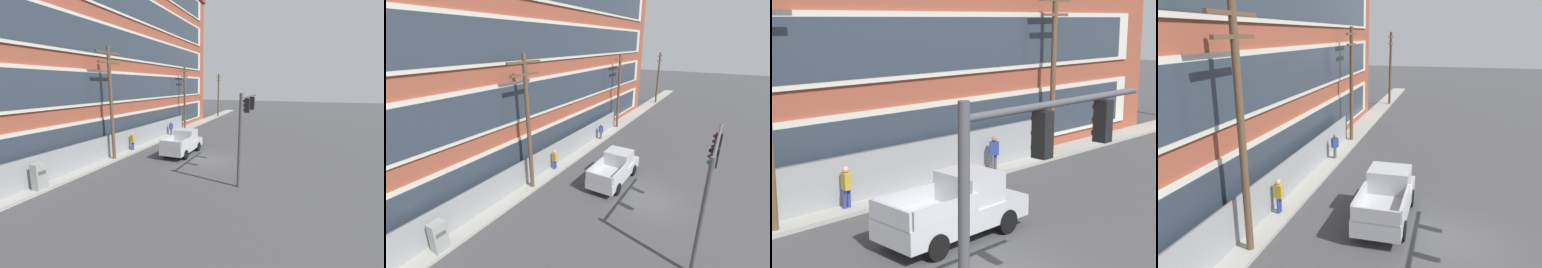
# 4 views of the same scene
# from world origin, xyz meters

# --- Properties ---
(ground_plane) EXTENTS (160.00, 160.00, 0.00)m
(ground_plane) POSITION_xyz_m (0.00, 0.00, 0.00)
(ground_plane) COLOR #424244
(sidewalk_building_side) EXTENTS (80.00, 1.61, 0.16)m
(sidewalk_building_side) POSITION_xyz_m (0.00, 7.89, 0.08)
(sidewalk_building_side) COLOR #9E9B93
(sidewalk_building_side) RESTS_ON ground
(brick_mill_building) EXTENTS (48.84, 8.78, 19.01)m
(brick_mill_building) POSITION_xyz_m (-1.28, 12.79, 9.52)
(brick_mill_building) COLOR brown
(brick_mill_building) RESTS_ON ground
(chain_link_fence) EXTENTS (30.41, 0.06, 1.99)m
(chain_link_fence) POSITION_xyz_m (-2.54, 8.07, 1.01)
(chain_link_fence) COLOR gray
(chain_link_fence) RESTS_ON ground
(traffic_signal_mast) EXTENTS (5.56, 0.43, 5.53)m
(traffic_signal_mast) POSITION_xyz_m (-2.68, -2.90, 3.95)
(traffic_signal_mast) COLOR #4C4C51
(traffic_signal_mast) RESTS_ON ground
(pickup_truck_silver) EXTENTS (5.16, 2.03, 2.06)m
(pickup_truck_silver) POSITION_xyz_m (1.37, 3.12, 0.96)
(pickup_truck_silver) COLOR #B2B5BA
(pickup_truck_silver) RESTS_ON ground
(utility_pole_near_corner) EXTENTS (2.73, 0.26, 8.82)m
(utility_pole_near_corner) POSITION_xyz_m (-2.57, 7.45, 4.92)
(utility_pole_near_corner) COLOR brown
(utility_pole_near_corner) RESTS_ON ground
(utility_pole_midblock) EXTENTS (2.33, 0.26, 8.19)m
(utility_pole_midblock) POSITION_xyz_m (12.42, 7.64, 4.53)
(utility_pole_midblock) COLOR brown
(utility_pole_midblock) RESTS_ON ground
(utility_pole_far_east) EXTENTS (2.59, 0.26, 7.90)m
(utility_pole_far_east) POSITION_xyz_m (27.60, 7.30, 4.42)
(utility_pole_far_east) COLOR brown
(utility_pole_far_east) RESTS_ON ground
(electrical_cabinet) EXTENTS (0.66, 0.56, 1.68)m
(electrical_cabinet) POSITION_xyz_m (-9.16, 7.44, 0.84)
(electrical_cabinet) COLOR #939993
(electrical_cabinet) RESTS_ON ground
(pedestrian_near_cabinet) EXTENTS (0.32, 0.44, 1.69)m
(pedestrian_near_cabinet) POSITION_xyz_m (0.34, 7.68, 0.97)
(pedestrian_near_cabinet) COLOR navy
(pedestrian_near_cabinet) RESTS_ON ground
(pedestrian_by_fence) EXTENTS (0.46, 0.44, 1.69)m
(pedestrian_by_fence) POSITION_xyz_m (8.05, 7.54, 0.97)
(pedestrian_by_fence) COLOR #4C4C51
(pedestrian_by_fence) RESTS_ON ground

